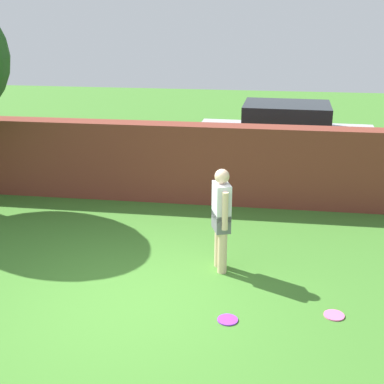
% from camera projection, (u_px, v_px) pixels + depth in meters
% --- Properties ---
extents(ground_plane, '(40.00, 40.00, 0.00)m').
position_uv_depth(ground_plane, '(133.00, 303.00, 7.25)').
color(ground_plane, '#3D7528').
extents(brick_wall, '(12.43, 0.50, 1.63)m').
position_uv_depth(brick_wall, '(112.00, 160.00, 11.08)').
color(brick_wall, brown).
rests_on(brick_wall, ground).
extents(person, '(0.33, 0.52, 1.62)m').
position_uv_depth(person, '(221.00, 215.00, 7.90)').
color(person, beige).
rests_on(person, ground).
extents(car, '(4.26, 2.04, 1.72)m').
position_uv_depth(car, '(285.00, 139.00, 12.60)').
color(car, '#B7B7BC').
rests_on(car, ground).
extents(frisbee_purple, '(0.27, 0.27, 0.02)m').
position_uv_depth(frisbee_purple, '(228.00, 320.00, 6.84)').
color(frisbee_purple, purple).
rests_on(frisbee_purple, ground).
extents(frisbee_pink, '(0.27, 0.27, 0.02)m').
position_uv_depth(frisbee_pink, '(334.00, 315.00, 6.95)').
color(frisbee_pink, pink).
rests_on(frisbee_pink, ground).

